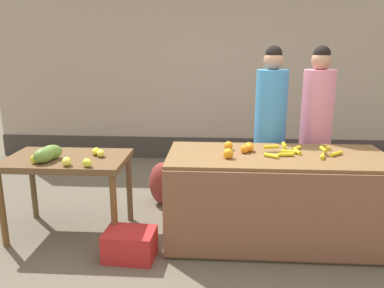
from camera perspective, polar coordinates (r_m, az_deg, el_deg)
ground_plane at (r=3.95m, az=3.72°, el=-13.46°), size 24.00×24.00×0.00m
market_wall_back at (r=6.31m, az=4.01°, el=10.89°), size 7.33×0.23×2.98m
fruit_stall_counter at (r=3.80m, az=12.20°, el=-7.82°), size 2.04×0.90×0.86m
side_table_wooden at (r=3.96m, az=-17.93°, el=-3.24°), size 1.16×0.72×0.79m
banana_bunch_pile at (r=3.76m, az=15.71°, el=-0.99°), size 0.74×0.46×0.07m
orange_pile at (r=3.65m, az=6.79°, el=-0.75°), size 0.30×0.39×0.09m
mango_papaya_pile at (r=3.81m, az=-19.57°, el=-1.52°), size 0.64×0.50×0.14m
vendor_woman_blue_shirt at (r=4.32m, az=11.43°, el=1.91°), size 0.34×0.34×1.85m
vendor_woman_pink_shirt at (r=4.44m, az=17.81°, el=1.84°), size 0.34×0.34×1.85m
produce_crate at (r=3.58m, az=-9.15°, el=-14.45°), size 0.46×0.35×0.26m
produce_sack at (r=4.60m, az=-4.26°, el=-5.85°), size 0.47×0.45×0.52m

